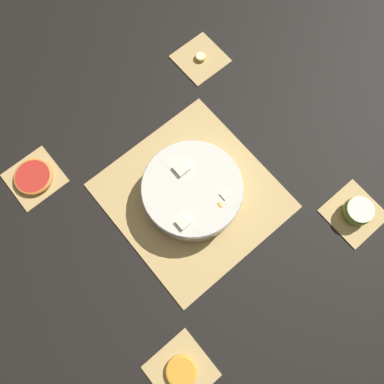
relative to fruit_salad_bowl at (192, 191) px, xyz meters
name	(u,v)px	position (x,y,z in m)	size (l,w,h in m)	color
ground_plane	(192,196)	(0.00, 0.00, -0.05)	(6.00, 6.00, 0.00)	black
bamboo_mat_center	(192,195)	(0.00, 0.00, -0.04)	(0.41, 0.39, 0.01)	tan
coaster_mat_near_left	(354,213)	(-0.30, -0.28, -0.04)	(0.13, 0.13, 0.01)	tan
coaster_mat_near_right	(200,58)	(0.30, -0.28, -0.04)	(0.13, 0.13, 0.01)	tan
coaster_mat_far_left	(181,371)	(-0.30, 0.28, -0.04)	(0.13, 0.13, 0.01)	tan
coaster_mat_far_right	(35,178)	(0.30, 0.28, -0.04)	(0.13, 0.13, 0.01)	tan
fruit_salad_bowl	(192,191)	(0.00, 0.00, 0.00)	(0.25, 0.25, 0.08)	silver
apple_half	(358,211)	(-0.30, -0.28, -0.02)	(0.07, 0.07, 0.04)	#7FAD38
orange_slice_whole	(181,372)	(-0.30, 0.28, -0.03)	(0.07, 0.07, 0.01)	orange
banana_coin_single	(200,57)	(0.30, -0.28, -0.03)	(0.03, 0.03, 0.01)	beige
grapefruit_slice	(33,177)	(0.30, 0.28, -0.03)	(0.10, 0.10, 0.01)	red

